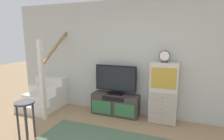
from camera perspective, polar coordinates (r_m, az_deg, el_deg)
The scene contains 7 objects.
back_wall at distance 4.39m, azimuth 5.94°, elevation 3.55°, with size 6.40×0.12×2.70m, color #B2B7B2.
media_console at distance 4.50m, azimuth 1.02°, elevation -10.65°, with size 1.14×0.38×0.51m.
television at distance 4.33m, azimuth 1.15°, elevation -2.83°, with size 1.00×0.22×0.69m.
side_cabinet at distance 4.15m, azimuth 15.71°, elevation -6.88°, with size 0.58×0.38×1.33m.
desk_clock at distance 3.98m, azimuth 16.03°, elevation 4.08°, with size 0.23×0.08×0.25m.
staircase at distance 5.40m, azimuth -18.79°, elevation -6.28°, with size 1.00×1.36×2.20m.
bar_stool_near at distance 3.75m, azimuth -25.41°, elevation -11.59°, with size 0.34×0.34×0.72m.
Camera 1 is at (1.11, -1.75, 1.88)m, focal length 29.39 mm.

